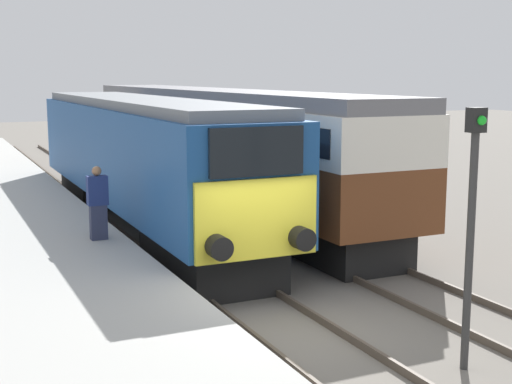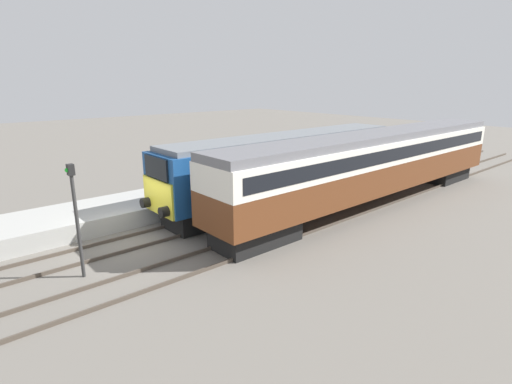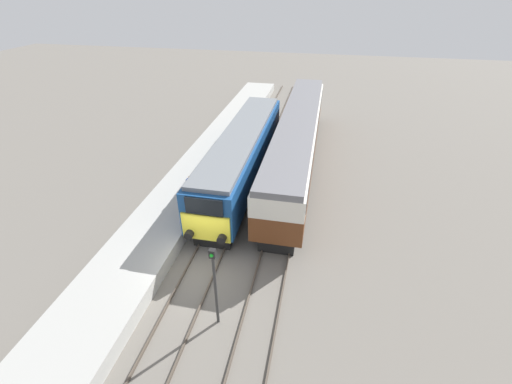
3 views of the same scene
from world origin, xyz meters
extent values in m
plane|color=slate|center=(0.00, 0.00, 0.00)|extent=(120.00, 120.00, 0.00)
cube|color=#A8A8A3|center=(-3.30, 8.00, 0.41)|extent=(3.50, 50.00, 0.81)
cube|color=#4C4238|center=(-0.72, 5.00, 0.07)|extent=(0.07, 60.00, 0.14)
cube|color=#4C4238|center=(0.72, 5.00, 0.07)|extent=(0.07, 60.00, 0.14)
cube|color=#4C4238|center=(2.68, 5.00, 0.07)|extent=(0.07, 60.00, 0.14)
cube|color=#4C4238|center=(4.12, 5.00, 0.07)|extent=(0.07, 60.00, 0.14)
cube|color=black|center=(0.00, 3.95, 0.50)|extent=(2.03, 4.00, 1.00)
cube|color=black|center=(0.00, 14.65, 0.50)|extent=(2.03, 4.00, 1.00)
cube|color=navy|center=(0.00, 9.30, 2.27)|extent=(2.70, 15.70, 2.53)
cube|color=yellow|center=(0.00, 1.41, 1.76)|extent=(2.48, 0.10, 1.52)
cube|color=black|center=(0.00, 1.41, 3.03)|extent=(1.89, 0.10, 0.91)
cube|color=slate|center=(0.00, 9.30, 3.65)|extent=(2.38, 15.07, 0.24)
cylinder|color=black|center=(-0.85, 1.20, 1.35)|extent=(0.44, 0.35, 0.44)
cylinder|color=black|center=(0.85, 1.20, 1.35)|extent=(0.44, 0.35, 0.44)
cube|color=black|center=(3.40, 3.98, 0.47)|extent=(1.89, 3.60, 0.95)
cube|color=black|center=(3.40, 20.94, 0.47)|extent=(1.89, 3.60, 0.95)
cube|color=brown|center=(3.40, 12.46, 1.68)|extent=(2.70, 21.36, 1.47)
cube|color=silver|center=(3.40, 12.46, 3.00)|extent=(2.71, 21.36, 1.15)
cube|color=black|center=(3.40, 12.46, 3.00)|extent=(2.75, 20.50, 0.63)
cube|color=slate|center=(3.40, 12.46, 3.75)|extent=(2.48, 21.36, 0.36)
cube|color=#2D334C|center=(-2.18, 5.05, 1.20)|extent=(0.36, 0.24, 0.78)
cube|color=navy|center=(-2.18, 5.05, 1.91)|extent=(0.44, 0.26, 0.65)
sphere|color=#9E704C|center=(-2.18, 5.05, 2.34)|extent=(0.21, 0.21, 0.21)
cylinder|color=#333333|center=(1.70, -2.42, 1.80)|extent=(0.12, 0.12, 3.60)
cube|color=black|center=(1.70, -2.42, 3.78)|extent=(0.24, 0.20, 0.36)
sphere|color=green|center=(1.70, -2.53, 3.78)|extent=(0.14, 0.14, 0.14)
camera|label=1|loc=(-5.49, -10.41, 4.43)|focal=50.00mm
camera|label=2|loc=(15.05, -6.10, 6.52)|focal=28.00mm
camera|label=3|loc=(5.11, -11.22, 12.18)|focal=24.00mm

